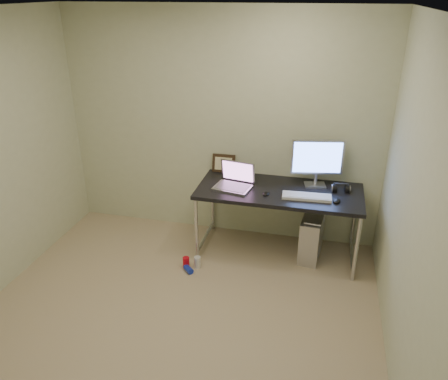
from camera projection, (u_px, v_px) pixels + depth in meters
floor at (171, 327)px, 3.72m from camera, size 3.50×3.50×0.00m
ceiling at (150, 11)px, 2.67m from camera, size 3.50×3.50×0.00m
wall_back at (220, 128)px, 4.73m from camera, size 3.50×0.02×2.50m
wall_right at (417, 223)px, 2.82m from camera, size 0.02×3.50×2.50m
desk at (279, 196)px, 4.50m from camera, size 1.68×0.74×0.75m
tower_computer at (311, 237)px, 4.61m from camera, size 0.24×0.47×0.51m
cable_a at (310, 209)px, 4.83m from camera, size 0.01×0.16×0.69m
cable_b at (318, 213)px, 4.80m from camera, size 0.02×0.11×0.71m
can_red at (186, 263)px, 4.48m from camera, size 0.09×0.09×0.12m
can_white at (197, 262)px, 4.49m from camera, size 0.07×0.07×0.12m
can_blue at (188, 269)px, 4.43m from camera, size 0.12×0.12×0.06m
laptop at (235, 181)px, 4.52m from camera, size 0.42×0.36×0.26m
monitor at (317, 159)px, 4.44m from camera, size 0.53×0.19×0.50m
keyboard at (307, 197)px, 4.29m from camera, size 0.48×0.18×0.03m
mouse_right at (337, 200)px, 4.20m from camera, size 0.09×0.12×0.04m
mouse_left at (266, 193)px, 4.36m from camera, size 0.07×0.11×0.03m
headphones at (341, 189)px, 4.42m from camera, size 0.18×0.11×0.11m
picture_frame at (224, 163)px, 4.86m from camera, size 0.26×0.08×0.21m
webcam at (241, 170)px, 4.74m from camera, size 0.04×0.03×0.11m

